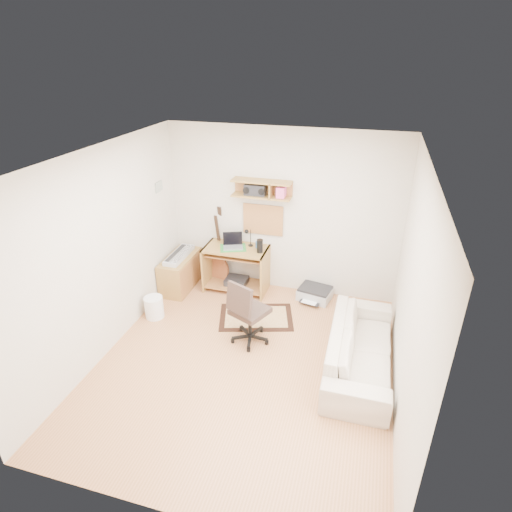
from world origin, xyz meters
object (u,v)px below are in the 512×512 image
(desk, at_px, (236,269))
(printer, at_px, (315,294))
(cabinet, at_px, (181,272))
(task_chair, at_px, (250,311))
(sofa, at_px, (361,342))

(desk, xyz_separation_m, printer, (1.29, 0.06, -0.29))
(cabinet, height_order, printer, cabinet)
(task_chair, xyz_separation_m, cabinet, (-1.51, 1.07, -0.20))
(task_chair, height_order, cabinet, task_chair)
(desk, height_order, task_chair, task_chair)
(task_chair, relative_size, printer, 1.93)
(cabinet, distance_m, printer, 2.21)
(desk, distance_m, sofa, 2.47)
(desk, height_order, cabinet, desk)
(cabinet, bearing_deg, desk, 10.93)
(task_chair, distance_m, cabinet, 1.86)
(printer, bearing_deg, sofa, -49.97)
(task_chair, distance_m, printer, 1.52)
(cabinet, xyz_separation_m, printer, (2.19, 0.23, -0.19))
(sofa, bearing_deg, printer, 28.39)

